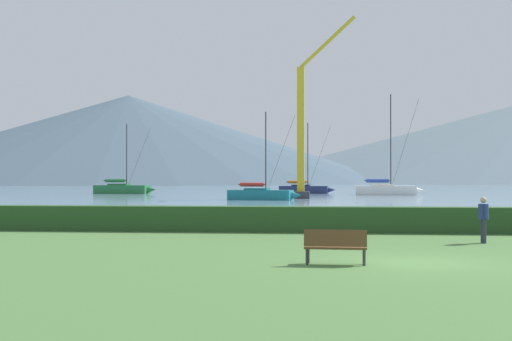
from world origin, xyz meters
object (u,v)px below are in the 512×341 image
(dock_crane, at_px, (303,138))
(sailboat_slip_5, at_px, (123,189))
(sailboat_slip_2, at_px, (261,194))
(sailboat_slip_0, at_px, (304,189))
(park_bench_near_path, at_px, (336,245))
(person_seated_viewer, at_px, (483,216))
(sailboat_slip_3, at_px, (387,189))

(dock_crane, bearing_deg, sailboat_slip_5, 141.32)
(sailboat_slip_5, distance_m, dock_crane, 34.76)
(sailboat_slip_2, bearing_deg, sailboat_slip_5, 139.70)
(sailboat_slip_0, bearing_deg, sailboat_slip_5, -166.26)
(park_bench_near_path, relative_size, person_seated_viewer, 1.03)
(sailboat_slip_3, bearing_deg, sailboat_slip_2, -122.35)
(sailboat_slip_5, bearing_deg, dock_crane, -32.60)
(sailboat_slip_5, bearing_deg, person_seated_viewer, -59.17)
(sailboat_slip_2, bearing_deg, park_bench_near_path, -72.75)
(sailboat_slip_0, height_order, sailboat_slip_2, sailboat_slip_0)
(sailboat_slip_3, xyz_separation_m, dock_crane, (-10.58, -17.03, 5.95))
(sailboat_slip_3, height_order, person_seated_viewer, sailboat_slip_3)
(sailboat_slip_3, bearing_deg, person_seated_viewer, -91.40)
(park_bench_near_path, xyz_separation_m, dock_crane, (-3.02, 61.65, 6.19))
(park_bench_near_path, bearing_deg, sailboat_slip_0, 96.00)
(sailboat_slip_0, height_order, park_bench_near_path, sailboat_slip_0)
(sailboat_slip_0, relative_size, person_seated_viewer, 6.27)
(sailboat_slip_2, xyz_separation_m, sailboat_slip_5, (-22.62, 27.22, 0.11))
(sailboat_slip_3, height_order, dock_crane, dock_crane)
(sailboat_slip_0, bearing_deg, sailboat_slip_3, -32.29)
(sailboat_slip_0, relative_size, sailboat_slip_2, 1.12)
(sailboat_slip_3, xyz_separation_m, person_seated_viewer, (-2.24, -71.68, 0.20))
(sailboat_slip_2, distance_m, park_bench_near_path, 56.28)
(person_seated_viewer, bearing_deg, sailboat_slip_2, 97.35)
(sailboat_slip_0, bearing_deg, sailboat_slip_2, -91.52)
(park_bench_near_path, height_order, dock_crane, dock_crane)
(sailboat_slip_3, bearing_deg, park_bench_near_path, -95.10)
(sailboat_slip_2, bearing_deg, sailboat_slip_3, 67.23)
(person_seated_viewer, bearing_deg, sailboat_slip_0, 89.45)
(dock_crane, bearing_deg, sailboat_slip_0, 91.48)
(sailboat_slip_3, xyz_separation_m, park_bench_near_path, (-7.56, -78.67, -0.24))
(sailboat_slip_5, bearing_deg, sailboat_slip_2, -44.20)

